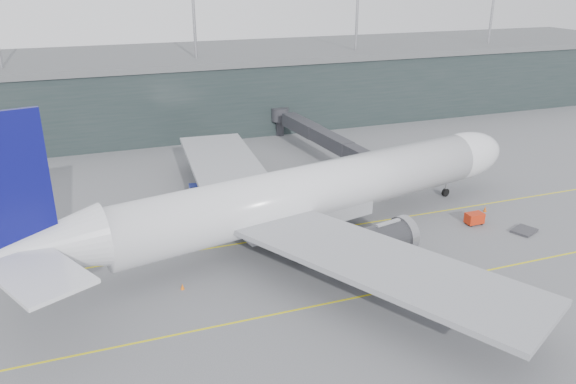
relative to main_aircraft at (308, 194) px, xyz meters
name	(u,v)px	position (x,y,z in m)	size (l,w,h in m)	color
ground	(239,229)	(-7.78, 4.68, -5.69)	(320.00, 320.00, 0.00)	#535358
taxiline_a	(247,242)	(-7.78, 0.68, -5.68)	(160.00, 0.25, 0.02)	yellow
taxiline_b	(292,311)	(-7.78, -15.32, -5.68)	(160.00, 0.25, 0.02)	yellow
taxiline_lead_main	(236,176)	(-2.78, 24.68, -5.68)	(0.25, 60.00, 0.02)	yellow
terminal	(166,89)	(-7.79, 62.68, 1.93)	(240.00, 36.00, 29.00)	#1E2929
main_aircraft	(308,194)	(0.00, 0.00, 0.00)	(71.76, 66.39, 20.26)	silver
jet_bridge	(327,138)	(14.30, 26.51, -1.42)	(6.34, 43.11, 5.70)	#2B2C31
gse_cart	(474,218)	(22.06, -4.48, -4.81)	(2.32, 1.49, 1.57)	red
baggage_dolly	(524,231)	(26.67, -8.69, -5.50)	(3.02, 2.42, 0.30)	#333237
uld_a	(193,196)	(-11.56, 15.48, -4.66)	(2.47, 2.15, 1.96)	#323236
uld_b	(195,191)	(-10.89, 17.36, -4.63)	(2.45, 2.08, 2.00)	#323236
uld_c	(214,194)	(-8.57, 15.55, -4.77)	(2.16, 1.85, 1.75)	#323236
cone_nose	(485,209)	(26.14, -1.55, -5.29)	(0.50, 0.50, 0.79)	#CE4F0B
cone_wing_stbd	(382,284)	(2.84, -14.33, -5.34)	(0.44, 0.44, 0.70)	#EF4F0D
cone_wing_port	(283,191)	(1.97, 14.80, -5.33)	(0.44, 0.44, 0.70)	#EE4B0D
cone_tail	(182,287)	(-17.29, -7.57, -5.35)	(0.42, 0.42, 0.66)	orange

